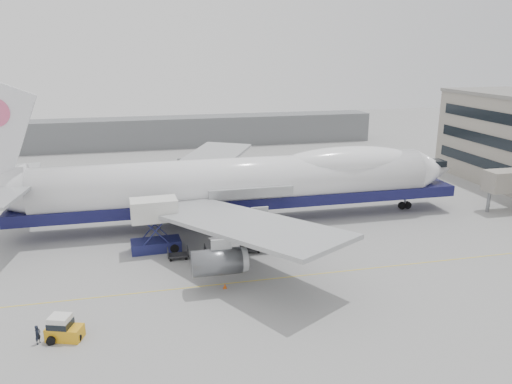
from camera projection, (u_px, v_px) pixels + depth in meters
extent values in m
plane|color=gray|center=(259.00, 256.00, 56.80)|extent=(260.00, 260.00, 0.00)
cube|color=gold|center=(273.00, 279.00, 51.19)|extent=(60.00, 0.15, 0.01)
cylinder|color=slate|center=(488.00, 202.00, 71.89)|extent=(0.50, 0.50, 3.00)
cube|color=slate|center=(149.00, 133.00, 119.06)|extent=(110.00, 8.00, 7.00)
cylinder|color=white|center=(238.00, 182.00, 66.45)|extent=(52.00, 6.40, 6.40)
cube|color=#11113E|center=(246.00, 199.00, 67.38)|extent=(60.00, 5.76, 1.50)
cone|color=white|center=(432.00, 170.00, 72.91)|extent=(6.00, 6.40, 6.40)
ellipsoid|color=white|center=(348.00, 163.00, 69.44)|extent=(20.67, 5.78, 4.56)
cube|color=#9EA0A3|center=(237.00, 222.00, 52.59)|extent=(20.35, 26.74, 2.26)
cube|color=#9EA0A3|center=(202.00, 164.00, 79.30)|extent=(20.35, 26.74, 2.26)
cylinder|color=#595B60|center=(181.00, 172.00, 83.65)|extent=(4.80, 2.60, 2.60)
cylinder|color=#595B60|center=(225.00, 183.00, 76.57)|extent=(4.80, 2.60, 2.60)
cylinder|color=#595B60|center=(255.00, 226.00, 57.87)|extent=(4.80, 2.60, 2.60)
cylinder|color=#595B60|center=(217.00, 262.00, 48.12)|extent=(4.80, 2.60, 2.60)
cylinder|color=slate|center=(405.00, 201.00, 73.24)|extent=(0.36, 0.36, 2.50)
cylinder|color=black|center=(405.00, 205.00, 73.44)|extent=(1.10, 0.45, 1.10)
cylinder|color=slate|center=(220.00, 222.00, 64.20)|extent=(0.36, 0.36, 2.50)
cylinder|color=black|center=(220.00, 227.00, 64.39)|extent=(1.10, 0.45, 1.10)
cylinder|color=slate|center=(213.00, 208.00, 69.81)|extent=(0.36, 0.36, 2.50)
cylinder|color=black|center=(213.00, 213.00, 70.00)|extent=(1.10, 0.45, 1.10)
cube|color=#1B1E51|center=(156.00, 245.00, 58.30)|extent=(5.81, 3.01, 1.25)
cube|color=silver|center=(154.00, 210.00, 57.09)|extent=(5.37, 3.21, 2.50)
cube|color=#1B1E51|center=(155.00, 231.00, 56.53)|extent=(4.04, 0.33, 4.47)
cube|color=#1B1E51|center=(155.00, 224.00, 58.87)|extent=(4.04, 0.33, 4.47)
cube|color=slate|center=(153.00, 205.00, 58.79)|extent=(2.79, 1.50, 0.15)
cylinder|color=black|center=(138.00, 251.00, 56.81)|extent=(1.02, 0.40, 1.02)
cylinder|color=black|center=(138.00, 244.00, 58.94)|extent=(1.02, 0.40, 1.02)
cylinder|color=black|center=(174.00, 248.00, 57.72)|extent=(1.02, 0.40, 1.02)
cylinder|color=black|center=(173.00, 241.00, 59.85)|extent=(1.02, 0.40, 1.02)
cube|color=orange|center=(65.00, 333.00, 40.42)|extent=(3.14, 2.35, 1.10)
cube|color=silver|center=(60.00, 322.00, 40.18)|extent=(1.98, 1.86, 1.00)
cube|color=black|center=(60.00, 324.00, 40.23)|extent=(2.10, 1.98, 0.50)
cylinder|color=black|center=(51.00, 341.00, 39.65)|extent=(0.70, 0.30, 0.70)
cylinder|color=black|center=(53.00, 332.00, 40.86)|extent=(0.70, 0.30, 0.70)
cylinder|color=black|center=(77.00, 338.00, 40.09)|extent=(0.70, 0.30, 0.70)
cylinder|color=black|center=(79.00, 329.00, 41.31)|extent=(0.70, 0.30, 0.70)
imported|color=black|center=(38.00, 335.00, 39.72)|extent=(0.62, 0.69, 1.59)
cone|color=#D54D0B|center=(225.00, 286.00, 49.07)|extent=(0.34, 0.34, 0.53)
cube|color=#D54D0B|center=(225.00, 288.00, 49.14)|extent=(0.36, 0.36, 0.03)
cube|color=#2D2D30|center=(178.00, 255.00, 55.92)|extent=(2.30, 1.35, 0.18)
cube|color=#2D2D30|center=(168.00, 253.00, 55.57)|extent=(0.08, 1.35, 0.90)
cube|color=#2D2D30|center=(188.00, 251.00, 56.06)|extent=(0.08, 1.35, 0.90)
cylinder|color=black|center=(171.00, 260.00, 55.30)|extent=(0.30, 0.12, 0.30)
cylinder|color=black|center=(170.00, 256.00, 56.33)|extent=(0.30, 0.12, 0.30)
cylinder|color=black|center=(186.00, 259.00, 55.68)|extent=(0.30, 0.12, 0.30)
cylinder|color=black|center=(185.00, 255.00, 56.71)|extent=(0.30, 0.12, 0.30)
cube|color=#2D2D30|center=(215.00, 252.00, 56.85)|extent=(2.30, 1.35, 0.18)
cube|color=#2D2D30|center=(205.00, 249.00, 56.50)|extent=(0.08, 1.35, 0.90)
cube|color=#2D2D30|center=(224.00, 248.00, 56.99)|extent=(0.08, 1.35, 0.90)
cylinder|color=black|center=(208.00, 257.00, 56.23)|extent=(0.30, 0.12, 0.30)
cylinder|color=black|center=(207.00, 253.00, 57.26)|extent=(0.30, 0.12, 0.30)
cylinder|color=black|center=(223.00, 255.00, 56.61)|extent=(0.30, 0.12, 0.30)
cylinder|color=black|center=(221.00, 252.00, 57.64)|extent=(0.30, 0.12, 0.30)
cube|color=#2D2D30|center=(250.00, 248.00, 57.78)|extent=(2.30, 1.35, 0.18)
cube|color=#2D2D30|center=(241.00, 246.00, 57.42)|extent=(0.08, 1.35, 0.90)
cube|color=#2D2D30|center=(260.00, 244.00, 57.91)|extent=(0.08, 1.35, 0.90)
cylinder|color=black|center=(244.00, 253.00, 57.16)|extent=(0.30, 0.12, 0.30)
cylinder|color=black|center=(242.00, 250.00, 58.19)|extent=(0.30, 0.12, 0.30)
cylinder|color=black|center=(259.00, 252.00, 57.54)|extent=(0.30, 0.12, 0.30)
cylinder|color=black|center=(256.00, 248.00, 58.57)|extent=(0.30, 0.12, 0.30)
cube|color=#2D2D30|center=(285.00, 245.00, 58.71)|extent=(2.30, 1.35, 0.18)
cube|color=#2D2D30|center=(276.00, 243.00, 58.35)|extent=(0.08, 1.35, 0.90)
cube|color=#2D2D30|center=(294.00, 241.00, 58.84)|extent=(0.08, 1.35, 0.90)
cylinder|color=black|center=(279.00, 250.00, 58.09)|extent=(0.30, 0.12, 0.30)
cylinder|color=black|center=(277.00, 247.00, 59.12)|extent=(0.30, 0.12, 0.30)
cylinder|color=black|center=(293.00, 249.00, 58.47)|extent=(0.30, 0.12, 0.30)
cylinder|color=black|center=(290.00, 245.00, 59.50)|extent=(0.30, 0.12, 0.30)
cube|color=#2D2D30|center=(318.00, 242.00, 59.64)|extent=(2.30, 1.35, 0.18)
cube|color=#2D2D30|center=(310.00, 240.00, 59.28)|extent=(0.08, 1.35, 0.90)
cube|color=#2D2D30|center=(327.00, 238.00, 59.77)|extent=(0.08, 1.35, 0.90)
cylinder|color=black|center=(313.00, 247.00, 59.02)|extent=(0.30, 0.12, 0.30)
cylinder|color=black|center=(310.00, 244.00, 60.05)|extent=(0.30, 0.12, 0.30)
cylinder|color=black|center=(327.00, 246.00, 59.40)|extent=(0.30, 0.12, 0.30)
cylinder|color=black|center=(323.00, 242.00, 60.42)|extent=(0.30, 0.12, 0.30)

